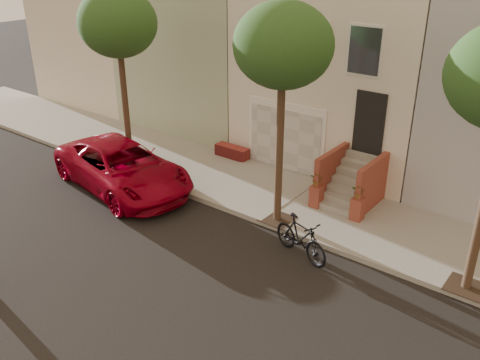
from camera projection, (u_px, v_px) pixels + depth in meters
The scene contains 7 objects.
ground at pixel (161, 271), 13.38m from camera, with size 90.00×90.00×0.00m, color black.
sidewalk at pixel (276, 195), 17.19m from camera, with size 40.00×3.70×0.15m, color gray.
house_row at pixel (364, 58), 19.87m from camera, with size 33.10×11.70×7.00m.
tree_left at pixel (118, 24), 17.00m from camera, with size 2.70×2.57×6.30m.
tree_mid at pixel (283, 47), 13.40m from camera, with size 2.70×2.57×6.30m.
pickup_truck at pixel (122, 167), 17.49m from camera, with size 2.63×5.69×1.58m, color maroon.
motorcycle at pixel (301, 238), 13.76m from camera, with size 0.55×1.94×1.17m, color black.
Camera 1 is at (8.42, -7.56, 7.80)m, focal length 38.72 mm.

